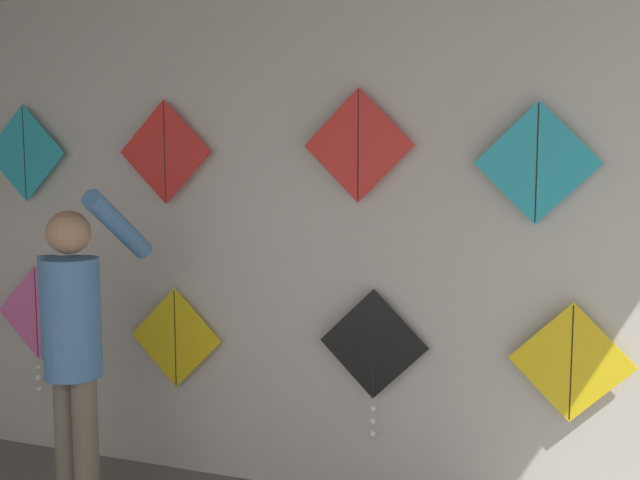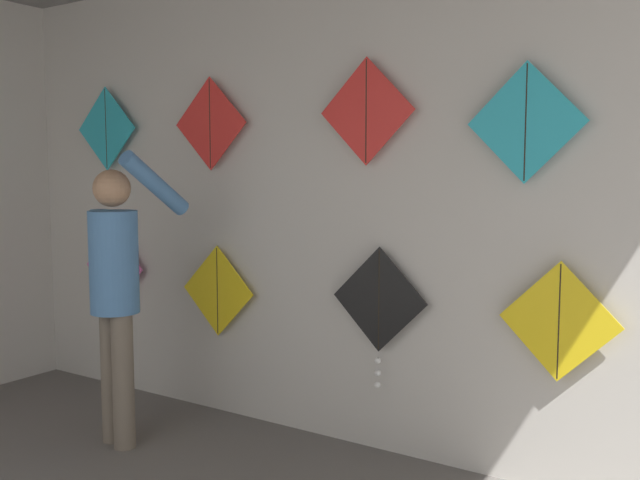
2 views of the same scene
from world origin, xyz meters
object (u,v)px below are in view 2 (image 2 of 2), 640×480
at_px(shopkeeper, 116,281).
at_px(kite_3, 559,322).
at_px(kite_5, 210,124).
at_px(kite_2, 379,306).
at_px(kite_6, 366,111).
at_px(kite_4, 106,129).
at_px(kite_7, 526,123).
at_px(kite_0, 114,272).
at_px(kite_1, 218,291).

xyz_separation_m(shopkeeper, kite_3, (2.30, 0.70, -0.08)).
bearing_deg(kite_3, kite_5, 180.00).
distance_m(kite_2, kite_6, 1.07).
distance_m(kite_2, kite_4, 2.43).
height_order(kite_2, kite_4, kite_4).
relative_size(shopkeeper, kite_4, 2.90).
bearing_deg(kite_7, kite_0, -179.98).
distance_m(shopkeeper, kite_0, 1.09).
bearing_deg(kite_0, kite_3, 0.02).
distance_m(shopkeeper, kite_2, 1.50).
bearing_deg(kite_1, kite_2, -0.04).
height_order(kite_4, kite_5, kite_5).
relative_size(kite_0, kite_6, 1.36).
xyz_separation_m(kite_0, kite_1, (0.98, 0.00, -0.04)).
bearing_deg(kite_5, kite_1, 0.00).
xyz_separation_m(shopkeeper, kite_2, (1.32, 0.70, -0.11)).
xyz_separation_m(shopkeeper, kite_1, (0.15, 0.70, -0.14)).
bearing_deg(shopkeeper, kite_4, 154.66).
bearing_deg(kite_4, kite_2, -0.02).
relative_size(kite_3, kite_7, 1.00).
relative_size(shopkeeper, kite_2, 2.14).
bearing_deg(kite_7, kite_3, 0.00).
bearing_deg(kite_6, kite_5, 180.00).
bearing_deg(kite_6, kite_2, -0.59).
distance_m(kite_3, kite_6, 1.48).
height_order(kite_4, kite_6, kite_6).
relative_size(kite_6, kite_7, 1.00).
bearing_deg(kite_6, kite_1, 180.00).
bearing_deg(kite_3, kite_7, 180.00).
bearing_deg(kite_4, kite_7, 0.00).
xyz_separation_m(shopkeeper, kite_4, (-0.87, 0.70, 0.92)).
relative_size(shopkeeper, kite_7, 2.90).
xyz_separation_m(kite_3, kite_7, (-0.19, 0.00, 0.94)).
relative_size(kite_0, kite_7, 1.36).
xyz_separation_m(kite_1, kite_6, (1.09, 0.00, 1.09)).
xyz_separation_m(kite_0, kite_4, (-0.04, 0.00, 1.02)).
bearing_deg(kite_7, kite_1, 180.00).
height_order(kite_2, kite_7, kite_7).
relative_size(kite_3, kite_6, 1.00).
distance_m(kite_0, kite_5, 1.39).
bearing_deg(kite_1, kite_0, -179.95).
bearing_deg(kite_7, kite_2, -179.93).
bearing_deg(kite_4, kite_3, 0.00).
height_order(kite_0, kite_2, kite_0).
bearing_deg(kite_2, kite_0, 180.00).
bearing_deg(kite_0, kite_1, 0.05).
relative_size(kite_2, kite_3, 1.36).
height_order(shopkeeper, kite_4, kite_4).
bearing_deg(kite_5, shopkeeper, -98.55).
bearing_deg(kite_0, shopkeeper, -39.78).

